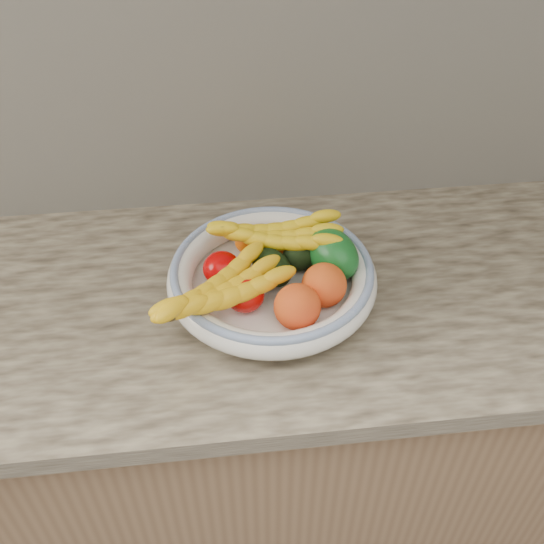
{
  "coord_description": "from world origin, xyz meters",
  "views": [
    {
      "loc": [
        -0.09,
        0.83,
        1.71
      ],
      "look_at": [
        0.0,
        1.66,
        0.96
      ],
      "focal_mm": 40.0,
      "sensor_mm": 36.0,
      "label": 1
    }
  ],
  "objects_px": {
    "fruit_bowl": "(272,277)",
    "banana_bunch_front": "(220,295)",
    "green_mango": "(332,253)",
    "banana_bunch_back": "(275,238)"
  },
  "relations": [
    {
      "from": "fruit_bowl",
      "to": "banana_bunch_back",
      "type": "distance_m",
      "value": 0.08
    },
    {
      "from": "green_mango",
      "to": "banana_bunch_front",
      "type": "height_order",
      "value": "green_mango"
    },
    {
      "from": "green_mango",
      "to": "banana_bunch_front",
      "type": "bearing_deg",
      "value": 177.85
    },
    {
      "from": "fruit_bowl",
      "to": "green_mango",
      "type": "height_order",
      "value": "green_mango"
    },
    {
      "from": "green_mango",
      "to": "banana_bunch_back",
      "type": "xyz_separation_m",
      "value": [
        -0.1,
        0.04,
        0.01
      ]
    },
    {
      "from": "banana_bunch_back",
      "to": "fruit_bowl",
      "type": "bearing_deg",
      "value": -94.52
    },
    {
      "from": "banana_bunch_back",
      "to": "banana_bunch_front",
      "type": "bearing_deg",
      "value": -122.31
    },
    {
      "from": "fruit_bowl",
      "to": "banana_bunch_front",
      "type": "distance_m",
      "value": 0.13
    },
    {
      "from": "banana_bunch_back",
      "to": "banana_bunch_front",
      "type": "height_order",
      "value": "banana_bunch_back"
    },
    {
      "from": "banana_bunch_front",
      "to": "banana_bunch_back",
      "type": "bearing_deg",
      "value": 16.62
    }
  ]
}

